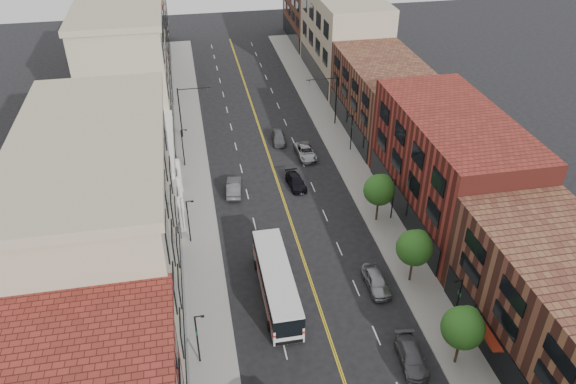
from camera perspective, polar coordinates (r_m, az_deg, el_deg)
sidewalk_left at (r=68.89m, az=-9.44°, el=0.68°), size 4.00×110.00×0.15m
sidewalk_right at (r=71.67m, az=6.69°, el=2.31°), size 4.00×110.00×0.15m
bldg_l_tanoffice at (r=46.25m, az=-17.68°, el=-5.30°), size 10.00×22.00×18.00m
bldg_l_white at (r=63.83m, az=-15.83°, el=1.10°), size 10.00×14.00×8.00m
bldg_l_far_a at (r=76.89m, az=-15.86°, el=10.90°), size 10.00×20.00×18.00m
bldg_l_far_b at (r=96.20m, az=-15.21°, el=14.47°), size 10.00×20.00×15.00m
bldg_r_mid at (r=62.46m, az=16.10°, el=2.45°), size 10.00×22.00×12.00m
bldg_r_far_a at (r=79.98m, az=9.71°, el=9.44°), size 10.00×20.00×10.00m
bldg_r_far_b at (r=97.92m, az=5.67°, el=15.45°), size 10.00×22.00×14.00m
bldg_r_far_c at (r=116.86m, az=2.84°, el=17.72°), size 10.00×18.00×11.00m
tree_r_1 at (r=46.66m, az=17.42°, el=-12.88°), size 3.40×3.40×5.59m
tree_r_2 at (r=53.17m, az=12.79°, el=-5.43°), size 3.40×3.40×5.59m
tree_r_3 at (r=60.63m, az=9.32°, el=0.33°), size 3.40×3.40×5.59m
lamp_l_1 at (r=46.03m, az=-9.16°, el=-14.31°), size 0.81×0.55×5.05m
lamp_l_2 at (r=58.13m, az=-10.06°, el=-2.74°), size 0.81×0.55×5.05m
lamp_l_3 at (r=71.78m, az=-10.62°, el=4.66°), size 0.81×0.55×5.05m
lamp_r_1 at (r=50.47m, az=16.86°, el=-10.38°), size 0.81×0.55×5.05m
lamp_r_2 at (r=61.71m, az=10.61°, el=-0.46°), size 0.81×0.55×5.05m
lamp_r_3 at (r=74.71m, az=6.44°, el=6.23°), size 0.81×0.55×5.05m
signal_mast_left at (r=78.23m, az=-10.45°, el=8.53°), size 4.49×0.18×7.20m
signal_mast_right at (r=80.76m, az=4.42°, el=9.79°), size 4.49×0.18×7.20m
city_bus at (r=51.73m, az=-1.18°, el=-9.03°), size 2.99×12.30×3.16m
car_parked_mid at (r=48.21m, az=12.43°, el=-16.02°), size 2.36×4.91×1.38m
car_parked_far at (r=53.92m, az=8.95°, el=-8.92°), size 1.91×4.68×1.59m
car_lane_behind at (r=66.63m, az=-5.51°, el=0.50°), size 2.24×4.89×1.55m
car_lane_a at (r=67.55m, az=0.81°, el=1.03°), size 2.24×4.58×1.28m
car_lane_b at (r=73.87m, az=1.80°, el=4.10°), size 2.49×5.12×1.40m
car_lane_c at (r=77.40m, az=-0.96°, el=5.60°), size 2.06×4.48×1.49m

